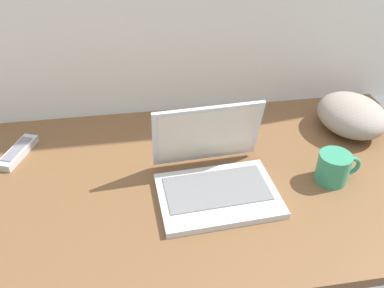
{
  "coord_description": "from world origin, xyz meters",
  "views": [
    {
      "loc": [
        -0.07,
        -0.82,
        0.75
      ],
      "look_at": [
        0.06,
        0.0,
        0.15
      ],
      "focal_mm": 36.65,
      "sensor_mm": 36.0,
      "label": 1
    }
  ],
  "objects_px": {
    "laptop": "(214,173)",
    "coffee_mug": "(334,168)",
    "remote_control_near": "(18,152)",
    "cushion": "(352,115)"
  },
  "relations": [
    {
      "from": "laptop",
      "to": "coffee_mug",
      "type": "distance_m",
      "value": 0.33
    },
    {
      "from": "laptop",
      "to": "remote_control_near",
      "type": "bearing_deg",
      "value": 157.7
    },
    {
      "from": "coffee_mug",
      "to": "remote_control_near",
      "type": "xyz_separation_m",
      "value": [
        -0.88,
        0.25,
        -0.03
      ]
    },
    {
      "from": "coffee_mug",
      "to": "cushion",
      "type": "relative_size",
      "value": 0.52
    },
    {
      "from": "laptop",
      "to": "remote_control_near",
      "type": "distance_m",
      "value": 0.6
    },
    {
      "from": "laptop",
      "to": "cushion",
      "type": "height_order",
      "value": "laptop"
    },
    {
      "from": "remote_control_near",
      "to": "coffee_mug",
      "type": "bearing_deg",
      "value": -15.81
    },
    {
      "from": "laptop",
      "to": "remote_control_near",
      "type": "height_order",
      "value": "laptop"
    },
    {
      "from": "remote_control_near",
      "to": "cushion",
      "type": "bearing_deg",
      "value": -1.31
    },
    {
      "from": "remote_control_near",
      "to": "cushion",
      "type": "height_order",
      "value": "cushion"
    }
  ]
}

